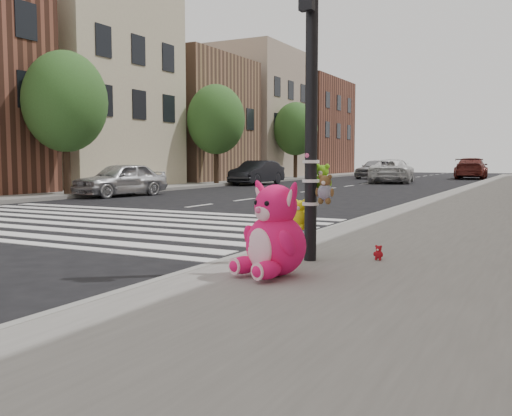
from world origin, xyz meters
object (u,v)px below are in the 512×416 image
Objects in this scene: car_silver_far at (121,179)px; car_white_near at (392,171)px; pink_bunny at (274,237)px; red_teddy at (378,253)px; signal_pole at (312,136)px; car_dark_far at (257,173)px.

car_white_near is at bearing 80.05° from car_silver_far.
pink_bunny is 17.12m from car_silver_far.
red_teddy is (0.79, 1.57, -0.35)m from pink_bunny.
car_silver_far is at bearing 159.17° from pink_bunny.
red_teddy is 0.04× the size of car_white_near.
signal_pole reaches higher than pink_bunny.
red_teddy is at bearing -28.40° from car_silver_far.
signal_pole is 29.26m from car_white_near.
pink_bunny is at bearing -113.43° from red_teddy.
car_white_near is at bearing 124.30° from pink_bunny.
car_white_near reaches higher than car_silver_far.
red_teddy is at bearing 86.01° from pink_bunny.
car_dark_far reaches higher than red_teddy.
signal_pole is at bearing 112.92° from pink_bunny.
signal_pole is 1.77m from red_teddy.
signal_pole is 19.92× the size of red_teddy.
car_white_near is at bearing 107.00° from red_teddy.
pink_bunny is 0.26× the size of car_dark_far.
pink_bunny is 30.38m from car_white_near.
signal_pole is 1.66m from pink_bunny.
car_dark_far is at bearing 98.99° from car_silver_far.
red_teddy is at bearing 94.75° from car_white_near.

